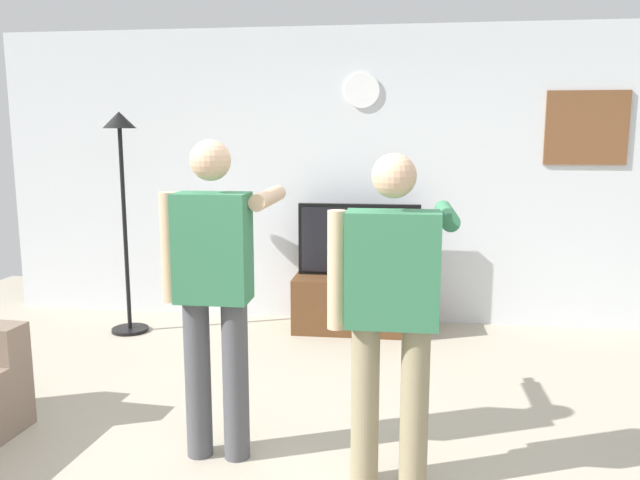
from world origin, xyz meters
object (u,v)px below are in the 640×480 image
Objects in this scene: framed_picture at (586,128)px; person_standing_nearer_lamp at (215,283)px; person_standing_nearer_couch at (392,302)px; floor_lamp at (122,177)px; tv_stand at (358,303)px; wall_clock at (362,90)px; television at (359,240)px.

framed_picture is 0.41× the size of person_standing_nearer_lamp.
framed_picture reaches higher than person_standing_nearer_couch.
framed_picture reaches higher than floor_lamp.
person_standing_nearer_lamp reaches higher than tv_stand.
person_standing_nearer_couch is (-1.62, -2.81, -0.86)m from framed_picture.
person_standing_nearer_couch is (0.33, -2.51, 0.70)m from tv_stand.
framed_picture is at bearing 0.15° from wall_clock.
floor_lamp reaches higher than person_standing_nearer_lamp.
person_standing_nearer_couch is (0.93, -0.17, -0.02)m from person_standing_nearer_lamp.
floor_lamp is at bearing -169.48° from television.
floor_lamp is (-2.02, -0.62, -0.75)m from wall_clock.
framed_picture is 3.35m from person_standing_nearer_couch.
wall_clock is 2.24m from floor_lamp.
floor_lamp is at bearing -170.76° from tv_stand.
wall_clock is at bearing 17.02° from floor_lamp.
tv_stand is 2.63m from person_standing_nearer_couch.
tv_stand is 0.66× the size of person_standing_nearer_lamp.
tv_stand is at bearing -90.00° from television.
framed_picture is at bearing 60.04° from person_standing_nearer_couch.
framed_picture is 3.76m from person_standing_nearer_lamp.
person_standing_nearer_lamp is (-0.60, -2.64, -1.16)m from wall_clock.
television is at bearing 75.93° from person_standing_nearer_lamp.
television is 2.20m from framed_picture.
television is at bearing 97.34° from person_standing_nearer_couch.
wall_clock is 3.06m from person_standing_nearer_couch.
floor_lamp reaches higher than television.
television is (0.00, 0.05, 0.57)m from tv_stand.
framed_picture is 0.36× the size of floor_lamp.
television is 0.63× the size of person_standing_nearer_lamp.
framed_picture is at bearing 8.61° from tv_stand.
wall_clock is 1.98m from framed_picture.
wall_clock is (0.00, 0.24, 1.32)m from television.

